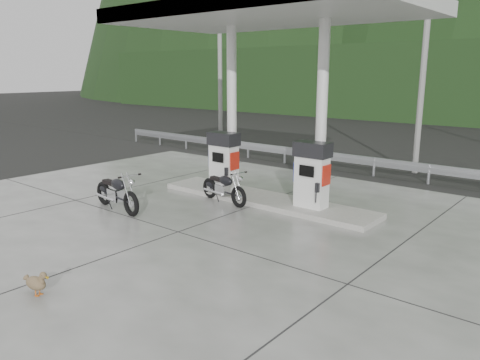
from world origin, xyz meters
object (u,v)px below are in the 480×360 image
Objects in this scene: gas_pump_right at (312,175)px; duck at (36,284)px; motorcycle_right at (224,188)px; motorcycle_left at (117,193)px; gas_pump_left at (224,161)px.

gas_pump_right reaches higher than duck.
gas_pump_right is 0.96× the size of motorcycle_right.
duck is at bearing -98.64° from gas_pump_right.
gas_pump_right is at bearing 45.02° from motorcycle_left.
motorcycle_right is at bearing -48.95° from gas_pump_left.
motorcycle_left is 5.11m from duck.
gas_pump_right is 2.69m from motorcycle_right.
gas_pump_right is at bearing 28.19° from motorcycle_right.
motorcycle_left reaches higher than motorcycle_right.
gas_pump_right is at bearing 0.00° from gas_pump_left.
gas_pump_left is 0.87× the size of motorcycle_left.
motorcycle_right is (-2.50, -0.81, -0.61)m from gas_pump_right.
motorcycle_left is at bearing 119.21° from duck.
gas_pump_left reaches higher than motorcycle_right.
motorcycle_right is (1.78, 2.50, -0.05)m from motorcycle_left.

